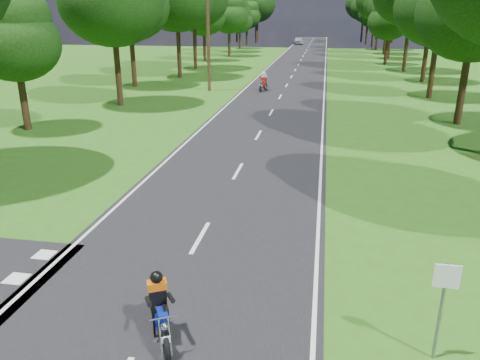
# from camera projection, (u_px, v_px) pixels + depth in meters

# --- Properties ---
(ground) EXTENTS (160.00, 160.00, 0.00)m
(ground) POSITION_uv_depth(u_px,v_px,m) (180.00, 274.00, 11.44)
(ground) COLOR #2F5714
(ground) RESTS_ON ground
(main_road) EXTENTS (7.00, 140.00, 0.02)m
(main_road) POSITION_uv_depth(u_px,v_px,m) (298.00, 65.00, 57.79)
(main_road) COLOR black
(main_road) RESTS_ON ground
(road_markings) EXTENTS (7.40, 140.00, 0.01)m
(road_markings) POSITION_uv_depth(u_px,v_px,m) (296.00, 66.00, 56.07)
(road_markings) COLOR silver
(road_markings) RESTS_ON main_road
(telegraph_pole) EXTENTS (1.20, 0.26, 8.00)m
(telegraph_pole) POSITION_uv_depth(u_px,v_px,m) (208.00, 39.00, 37.01)
(telegraph_pole) COLOR #382616
(telegraph_pole) RESTS_ON ground
(road_sign) EXTENTS (0.45, 0.07, 2.00)m
(road_sign) POSITION_uv_depth(u_px,v_px,m) (443.00, 296.00, 8.22)
(road_sign) COLOR slate
(road_sign) RESTS_ON ground
(rider_near_blue) EXTENTS (1.25, 1.72, 1.38)m
(rider_near_blue) POSITION_uv_depth(u_px,v_px,m) (159.00, 307.00, 8.97)
(rider_near_blue) COLOR #0E249A
(rider_near_blue) RESTS_ON main_road
(rider_far_red) EXTENTS (0.86, 1.89, 1.51)m
(rider_far_red) POSITION_uv_depth(u_px,v_px,m) (263.00, 82.00, 37.94)
(rider_far_red) COLOR #B5220D
(rider_far_red) RESTS_ON main_road
(distant_car) EXTENTS (2.57, 4.53, 1.45)m
(distant_car) POSITION_uv_depth(u_px,v_px,m) (298.00, 41.00, 94.34)
(distant_car) COLOR #BABCC2
(distant_car) RESTS_ON main_road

